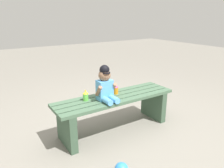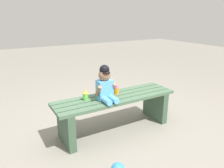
{
  "view_description": "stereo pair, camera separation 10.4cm",
  "coord_description": "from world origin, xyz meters",
  "px_view_note": "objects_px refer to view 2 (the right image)",
  "views": [
    {
      "loc": [
        -1.34,
        -2.0,
        1.37
      ],
      "look_at": [
        -0.08,
        -0.05,
        0.63
      ],
      "focal_mm": 34.52,
      "sensor_mm": 36.0,
      "label": 1
    },
    {
      "loc": [
        -1.25,
        -2.06,
        1.37
      ],
      "look_at": [
        -0.08,
        -0.05,
        0.63
      ],
      "focal_mm": 34.52,
      "sensor_mm": 36.0,
      "label": 2
    }
  ],
  "objects_px": {
    "child_figure": "(105,85)",
    "sippy_cup_right": "(116,89)",
    "park_bench": "(116,107)",
    "sippy_cup_left": "(86,95)"
  },
  "relations": [
    {
      "from": "sippy_cup_left",
      "to": "sippy_cup_right",
      "type": "relative_size",
      "value": 1.0
    },
    {
      "from": "child_figure",
      "to": "park_bench",
      "type": "bearing_deg",
      "value": 13.36
    },
    {
      "from": "sippy_cup_left",
      "to": "sippy_cup_right",
      "type": "distance_m",
      "value": 0.41
    },
    {
      "from": "park_bench",
      "to": "sippy_cup_right",
      "type": "relative_size",
      "value": 12.12
    },
    {
      "from": "child_figure",
      "to": "sippy_cup_right",
      "type": "relative_size",
      "value": 3.26
    },
    {
      "from": "park_bench",
      "to": "child_figure",
      "type": "xyz_separation_m",
      "value": [
        -0.16,
        -0.04,
        0.32
      ]
    },
    {
      "from": "sippy_cup_left",
      "to": "sippy_cup_right",
      "type": "xyz_separation_m",
      "value": [
        0.41,
        0.0,
        0.0
      ]
    },
    {
      "from": "child_figure",
      "to": "sippy_cup_right",
      "type": "xyz_separation_m",
      "value": [
        0.21,
        0.11,
        -0.12
      ]
    },
    {
      "from": "sippy_cup_left",
      "to": "sippy_cup_right",
      "type": "height_order",
      "value": "same"
    },
    {
      "from": "park_bench",
      "to": "child_figure",
      "type": "distance_m",
      "value": 0.36
    }
  ]
}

